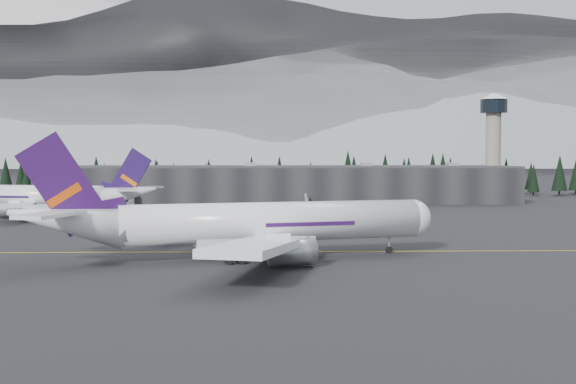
{
  "coord_description": "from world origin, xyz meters",
  "views": [
    {
      "loc": [
        -3.79,
        -123.55,
        16.53
      ],
      "look_at": [
        0.0,
        20.0,
        9.0
      ],
      "focal_mm": 45.0,
      "sensor_mm": 36.0,
      "label": 1
    }
  ],
  "objects_px": {
    "jet_parked": "(46,196)",
    "gse_vehicle_b": "(307,204)",
    "jet_main": "(237,224)",
    "terminal": "(280,184)",
    "control_tower": "(493,135)",
    "gse_vehicle_a": "(131,204)"
  },
  "relations": [
    {
      "from": "terminal",
      "to": "gse_vehicle_b",
      "type": "distance_m",
      "value": 20.51
    },
    {
      "from": "control_tower",
      "to": "jet_main",
      "type": "height_order",
      "value": "control_tower"
    },
    {
      "from": "jet_parked",
      "to": "terminal",
      "type": "bearing_deg",
      "value": -128.72
    },
    {
      "from": "jet_main",
      "to": "gse_vehicle_b",
      "type": "distance_m",
      "value": 118.93
    },
    {
      "from": "terminal",
      "to": "jet_main",
      "type": "relative_size",
      "value": 2.41
    },
    {
      "from": "jet_main",
      "to": "jet_parked",
      "type": "distance_m",
      "value": 99.47
    },
    {
      "from": "terminal",
      "to": "gse_vehicle_b",
      "type": "xyz_separation_m",
      "value": [
        8.29,
        -17.9,
        -5.61
      ]
    },
    {
      "from": "jet_parked",
      "to": "gse_vehicle_b",
      "type": "xyz_separation_m",
      "value": [
        72.21,
        34.78,
        -4.46
      ]
    },
    {
      "from": "jet_parked",
      "to": "gse_vehicle_b",
      "type": "bearing_deg",
      "value": -142.5
    },
    {
      "from": "gse_vehicle_a",
      "to": "jet_parked",
      "type": "bearing_deg",
      "value": -120.03
    },
    {
      "from": "jet_parked",
      "to": "gse_vehicle_b",
      "type": "relative_size",
      "value": 15.25
    },
    {
      "from": "terminal",
      "to": "control_tower",
      "type": "height_order",
      "value": "control_tower"
    },
    {
      "from": "control_tower",
      "to": "jet_parked",
      "type": "relative_size",
      "value": 0.61
    },
    {
      "from": "terminal",
      "to": "gse_vehicle_a",
      "type": "relative_size",
      "value": 31.0
    },
    {
      "from": "jet_main",
      "to": "gse_vehicle_a",
      "type": "distance_m",
      "value": 123.98
    },
    {
      "from": "jet_main",
      "to": "gse_vehicle_b",
      "type": "bearing_deg",
      "value": 67.49
    },
    {
      "from": "terminal",
      "to": "gse_vehicle_b",
      "type": "relative_size",
      "value": 39.73
    },
    {
      "from": "control_tower",
      "to": "gse_vehicle_a",
      "type": "height_order",
      "value": "control_tower"
    },
    {
      "from": "gse_vehicle_b",
      "to": "jet_parked",
      "type": "bearing_deg",
      "value": -70.17
    },
    {
      "from": "jet_main",
      "to": "gse_vehicle_a",
      "type": "height_order",
      "value": "jet_main"
    },
    {
      "from": "jet_main",
      "to": "jet_parked",
      "type": "relative_size",
      "value": 1.08
    },
    {
      "from": "terminal",
      "to": "gse_vehicle_b",
      "type": "bearing_deg",
      "value": -65.15
    }
  ]
}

